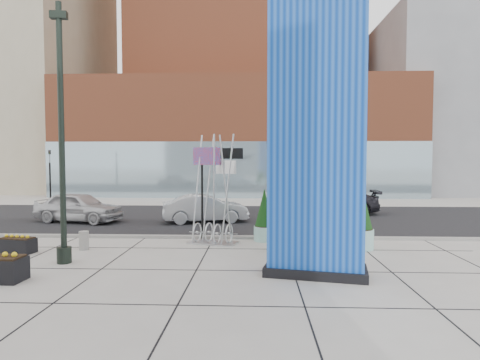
{
  "coord_description": "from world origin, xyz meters",
  "views": [
    {
      "loc": [
        2.86,
        -13.23,
        3.46
      ],
      "look_at": [
        2.24,
        2.0,
        2.66
      ],
      "focal_mm": 30.0,
      "sensor_mm": 36.0,
      "label": 1
    }
  ],
  "objects_px": {
    "lamp_post": "(62,158)",
    "concrete_bollard": "(84,240)",
    "car_white_west": "(79,207)",
    "car_silver_mid": "(205,209)",
    "public_art_sculpture": "(213,215)",
    "blue_pylon": "(317,114)",
    "overhead_street_sign": "(218,161)"
  },
  "relations": [
    {
      "from": "lamp_post",
      "to": "concrete_bollard",
      "type": "height_order",
      "value": "lamp_post"
    },
    {
      "from": "car_white_west",
      "to": "car_silver_mid",
      "type": "relative_size",
      "value": 1.05
    },
    {
      "from": "car_white_west",
      "to": "car_silver_mid",
      "type": "height_order",
      "value": "car_white_west"
    },
    {
      "from": "concrete_bollard",
      "to": "car_white_west",
      "type": "bearing_deg",
      "value": 115.61
    },
    {
      "from": "public_art_sculpture",
      "to": "car_silver_mid",
      "type": "xyz_separation_m",
      "value": [
        -1.02,
        5.35,
        -0.42
      ]
    },
    {
      "from": "public_art_sculpture",
      "to": "car_white_west",
      "type": "xyz_separation_m",
      "value": [
        -7.96,
        5.2,
        -0.35
      ]
    },
    {
      "from": "lamp_post",
      "to": "public_art_sculpture",
      "type": "xyz_separation_m",
      "value": [
        4.63,
        3.31,
        -2.31
      ]
    },
    {
      "from": "public_art_sculpture",
      "to": "lamp_post",
      "type": "bearing_deg",
      "value": -127.76
    },
    {
      "from": "car_white_west",
      "to": "blue_pylon",
      "type": "bearing_deg",
      "value": -117.02
    },
    {
      "from": "concrete_bollard",
      "to": "car_white_west",
      "type": "xyz_separation_m",
      "value": [
        -3.15,
        6.56,
        0.47
      ]
    },
    {
      "from": "concrete_bollard",
      "to": "car_white_west",
      "type": "height_order",
      "value": "car_white_west"
    },
    {
      "from": "concrete_bollard",
      "to": "overhead_street_sign",
      "type": "distance_m",
      "value": 6.16
    },
    {
      "from": "overhead_street_sign",
      "to": "blue_pylon",
      "type": "bearing_deg",
      "value": -66.44
    },
    {
      "from": "overhead_street_sign",
      "to": "car_white_west",
      "type": "distance_m",
      "value": 9.53
    },
    {
      "from": "car_silver_mid",
      "to": "concrete_bollard",
      "type": "bearing_deg",
      "value": 136.75
    },
    {
      "from": "public_art_sculpture",
      "to": "car_white_west",
      "type": "distance_m",
      "value": 9.52
    },
    {
      "from": "lamp_post",
      "to": "car_white_west",
      "type": "relative_size",
      "value": 1.76
    },
    {
      "from": "concrete_bollard",
      "to": "overhead_street_sign",
      "type": "height_order",
      "value": "overhead_street_sign"
    },
    {
      "from": "car_silver_mid",
      "to": "overhead_street_sign",
      "type": "bearing_deg",
      "value": -179.86
    },
    {
      "from": "public_art_sculpture",
      "to": "overhead_street_sign",
      "type": "distance_m",
      "value": 2.34
    },
    {
      "from": "concrete_bollard",
      "to": "blue_pylon",
      "type": "bearing_deg",
      "value": -19.9
    },
    {
      "from": "car_white_west",
      "to": "lamp_post",
      "type": "bearing_deg",
      "value": -145.81
    },
    {
      "from": "overhead_street_sign",
      "to": "concrete_bollard",
      "type": "bearing_deg",
      "value": -166.14
    },
    {
      "from": "lamp_post",
      "to": "car_silver_mid",
      "type": "height_order",
      "value": "lamp_post"
    },
    {
      "from": "blue_pylon",
      "to": "public_art_sculpture",
      "type": "xyz_separation_m",
      "value": [
        -3.52,
        4.38,
        -3.61
      ]
    },
    {
      "from": "public_art_sculpture",
      "to": "concrete_bollard",
      "type": "bearing_deg",
      "value": -147.52
    },
    {
      "from": "blue_pylon",
      "to": "lamp_post",
      "type": "xyz_separation_m",
      "value": [
        -8.15,
        1.07,
        -1.29
      ]
    },
    {
      "from": "overhead_street_sign",
      "to": "car_silver_mid",
      "type": "distance_m",
      "value": 5.36
    },
    {
      "from": "concrete_bollard",
      "to": "overhead_street_sign",
      "type": "relative_size",
      "value": 0.18
    },
    {
      "from": "car_silver_mid",
      "to": "lamp_post",
      "type": "bearing_deg",
      "value": 143.6
    },
    {
      "from": "lamp_post",
      "to": "overhead_street_sign",
      "type": "xyz_separation_m",
      "value": [
        4.73,
        4.11,
        -0.12
      ]
    },
    {
      "from": "lamp_post",
      "to": "public_art_sculpture",
      "type": "distance_m",
      "value": 6.14
    }
  ]
}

